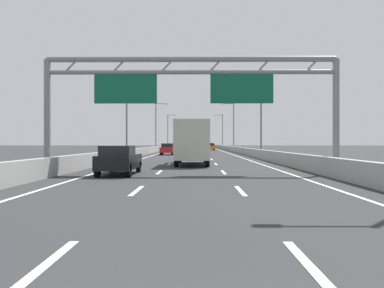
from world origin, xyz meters
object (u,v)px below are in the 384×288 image
streetlamp_right_far (232,124)px  streetlamp_left_distant (169,129)px  orange_car (210,147)px  streetlamp_right_mid (259,110)px  blue_car (196,146)px  green_car (209,146)px  white_car (182,146)px  box_truck (192,142)px  red_car (167,149)px  silver_car (192,150)px  black_car (119,160)px  sign_gantry (189,85)px  streetlamp_left_mid (129,110)px  streetlamp_left_far (157,124)px  streetlamp_right_distant (222,129)px

streetlamp_right_far → streetlamp_left_distant: 38.09m
orange_car → streetlamp_left_distant: bearing=111.5°
streetlamp_right_mid → blue_car: streetlamp_right_mid is taller
streetlamp_left_distant → green_car: streetlamp_left_distant is taller
streetlamp_right_mid → orange_car: streetlamp_right_mid is taller
white_car → box_truck: (3.56, -85.39, 0.98)m
streetlamp_right_mid → red_car: 14.75m
streetlamp_right_far → silver_car: bearing=-104.4°
white_car → black_car: black_car is taller
red_car → green_car: (7.42, 54.56, -0.01)m
green_car → box_truck: 80.06m
sign_gantry → silver_car: size_ratio=3.68×
streetlamp_left_mid → blue_car: (7.70, 69.41, -4.61)m
streetlamp_left_far → blue_car: streetlamp_left_far is taller
streetlamp_right_distant → streetlamp_right_far: bearing=-90.0°
white_car → sign_gantry: bearing=-87.9°
streetlamp_right_distant → box_truck: (-7.49, -86.93, -3.66)m
sign_gantry → box_truck: size_ratio=1.89×
streetlamp_left_far → streetlamp_right_far: 14.93m
blue_car → silver_car: (-0.46, -64.29, -0.05)m
green_car → black_car: 89.82m
streetlamp_left_mid → orange_car: streetlamp_left_mid is taller
green_car → box_truck: bearing=-92.7°
streetlamp_right_distant → blue_car: 8.60m
sign_gantry → green_car: 88.65m
streetlamp_left_far → red_car: bearing=-81.8°
streetlamp_right_far → black_car: size_ratio=2.04×
streetlamp_left_distant → black_car: size_ratio=2.04×
red_car → green_car: red_car is taller
streetlamp_left_mid → streetlamp_right_mid: size_ratio=1.00×
streetlamp_right_far → black_car: bearing=-100.3°
white_car → red_car: bearing=-90.0°
streetlamp_left_mid → silver_car: size_ratio=2.18×
red_car → sign_gantry: bearing=-84.0°
blue_car → white_car: blue_car is taller
streetlamp_left_mid → streetlamp_right_far: size_ratio=1.00×
streetlamp_right_far → silver_car: size_ratio=2.18×
green_car → sign_gantry: bearing=-92.5°
streetlamp_left_far → streetlamp_left_distant: 35.04m
orange_car → box_truck: bearing=-93.3°
sign_gantry → silver_car: (-0.13, 30.49, -4.07)m
streetlamp_left_mid → black_car: streetlamp_left_mid is taller
streetlamp_left_far → blue_car: (7.70, 34.37, -4.61)m
blue_car → orange_car: (3.14, -26.78, -0.02)m
white_car → silver_car: (3.36, -63.41, -0.02)m
streetlamp_left_far → orange_car: 14.02m
streetlamp_left_distant → blue_car: size_ratio=2.24×
streetlamp_right_mid → streetlamp_left_distant: size_ratio=1.00×
silver_car → black_car: 31.71m
streetlamp_left_distant → red_car: size_ratio=2.24×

